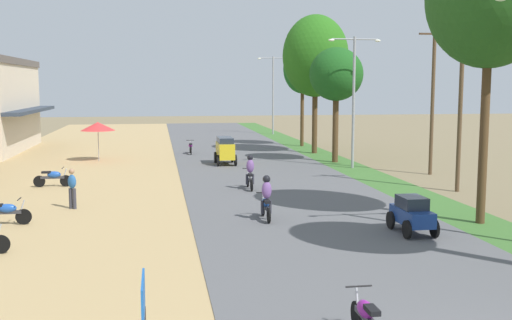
% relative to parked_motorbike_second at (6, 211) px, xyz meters
% --- Properties ---
extents(parked_motorbike_second, '(1.80, 0.54, 0.94)m').
position_rel_parked_motorbike_second_xyz_m(parked_motorbike_second, '(0.00, 0.00, 0.00)').
color(parked_motorbike_second, black).
rests_on(parked_motorbike_second, dirt_shoulder).
extents(parked_motorbike_third, '(1.80, 0.54, 0.94)m').
position_rel_parked_motorbike_second_xyz_m(parked_motorbike_third, '(0.29, 8.25, 0.00)').
color(parked_motorbike_third, black).
rests_on(parked_motorbike_third, dirt_shoulder).
extents(street_signboard, '(0.06, 1.30, 1.50)m').
position_rel_parked_motorbike_second_xyz_m(street_signboard, '(5.03, -11.61, 0.55)').
color(street_signboard, '#262628').
rests_on(street_signboard, dirt_shoulder).
extents(vendor_umbrella, '(2.20, 2.20, 2.52)m').
position_rel_parked_motorbike_second_xyz_m(vendor_umbrella, '(1.52, 18.44, 1.75)').
color(vendor_umbrella, '#99999E').
rests_on(vendor_umbrella, dirt_shoulder).
extents(pedestrian_on_shoulder, '(0.43, 0.39, 1.62)m').
position_rel_parked_motorbike_second_xyz_m(pedestrian_on_shoulder, '(1.93, 2.62, 0.41)').
color(pedestrian_on_shoulder, '#33333D').
rests_on(pedestrian_on_shoulder, dirt_shoulder).
extents(median_tree_third, '(3.38, 3.38, 7.27)m').
position_rel_parked_motorbike_second_xyz_m(median_tree_third, '(16.51, 15.38, 5.04)').
color(median_tree_third, '#4C351E').
rests_on(median_tree_third, median_strip).
extents(median_tree_fourth, '(4.68, 4.68, 9.86)m').
position_rel_parked_motorbike_second_xyz_m(median_tree_fourth, '(16.52, 20.66, 6.44)').
color(median_tree_fourth, '#4C351E').
rests_on(median_tree_fourth, median_strip).
extents(median_tree_fifth, '(3.08, 3.08, 8.20)m').
position_rel_parked_motorbike_second_xyz_m(median_tree_fifth, '(16.84, 25.89, 5.68)').
color(median_tree_fifth, '#4C351E').
rests_on(median_tree_fifth, median_strip).
extents(streetlamp_mid, '(3.16, 0.20, 7.70)m').
position_rel_parked_motorbike_second_xyz_m(streetlamp_mid, '(16.76, 12.56, 3.95)').
color(streetlamp_mid, gray).
rests_on(streetlamp_mid, median_strip).
extents(streetlamp_far, '(3.16, 0.20, 7.71)m').
position_rel_parked_motorbike_second_xyz_m(streetlamp_far, '(16.76, 38.11, 3.96)').
color(streetlamp_far, gray).
rests_on(streetlamp_far, median_strip).
extents(utility_pole_near, '(1.80, 0.20, 8.62)m').
position_rel_parked_motorbike_second_xyz_m(utility_pole_near, '(19.17, 4.24, 3.95)').
color(utility_pole_near, brown).
rests_on(utility_pole_near, ground).
extents(utility_pole_far, '(1.80, 0.20, 8.22)m').
position_rel_parked_motorbike_second_xyz_m(utility_pole_far, '(20.33, 9.64, 3.75)').
color(utility_pole_far, brown).
rests_on(utility_pole_far, ground).
extents(car_hatchback_blue, '(1.04, 2.00, 1.23)m').
position_rel_parked_motorbike_second_xyz_m(car_hatchback_blue, '(13.61, -3.44, 0.19)').
color(car_hatchback_blue, navy).
rests_on(car_hatchback_blue, road_strip).
extents(car_van_yellow, '(1.19, 2.41, 1.67)m').
position_rel_parked_motorbike_second_xyz_m(car_van_yellow, '(9.45, 15.32, 0.47)').
color(car_van_yellow, gold).
rests_on(car_van_yellow, road_strip).
extents(motorbike_ahead_second, '(0.54, 1.80, 0.94)m').
position_rel_parked_motorbike_second_xyz_m(motorbike_ahead_second, '(9.23, -11.49, 0.02)').
color(motorbike_ahead_second, black).
rests_on(motorbike_ahead_second, road_strip).
extents(motorbike_ahead_third, '(0.54, 1.80, 1.66)m').
position_rel_parked_motorbike_second_xyz_m(motorbike_ahead_third, '(9.19, -0.69, 0.30)').
color(motorbike_ahead_third, black).
rests_on(motorbike_ahead_third, road_strip).
extents(motorbike_ahead_fourth, '(0.54, 1.80, 1.66)m').
position_rel_parked_motorbike_second_xyz_m(motorbike_ahead_fourth, '(9.58, 5.94, 0.30)').
color(motorbike_ahead_fourth, black).
rests_on(motorbike_ahead_fourth, road_strip).
extents(motorbike_ahead_fifth, '(0.54, 1.80, 0.94)m').
position_rel_parked_motorbike_second_xyz_m(motorbike_ahead_fifth, '(7.63, 21.53, 0.02)').
color(motorbike_ahead_fifth, black).
rests_on(motorbike_ahead_fifth, road_strip).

